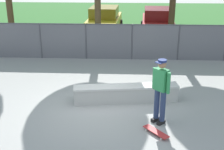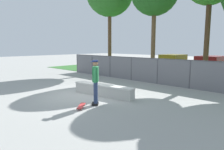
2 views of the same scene
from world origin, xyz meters
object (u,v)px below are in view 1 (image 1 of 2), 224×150
at_px(skateboard, 156,132).
at_px(car_yellow, 104,20).
at_px(skateboarder, 161,88).
at_px(concrete_ledge, 126,93).
at_px(car_red, 158,22).

relative_size(skateboard, car_yellow, 0.17).
height_order(skateboarder, car_yellow, skateboarder).
relative_size(concrete_ledge, car_red, 0.78).
distance_m(concrete_ledge, car_yellow, 9.96).
xyz_separation_m(concrete_ledge, car_yellow, (-1.40, 9.84, 0.56)).
bearing_deg(skateboarder, skateboard, -101.66).
distance_m(skateboard, car_red, 11.44).
bearing_deg(skateboard, concrete_ledge, 112.21).
bearing_deg(skateboard, car_yellow, 100.56).
relative_size(concrete_ledge, skateboarder, 1.83).
relative_size(car_yellow, car_red, 1.00).
bearing_deg(skateboard, car_red, 84.78).
bearing_deg(car_yellow, concrete_ledge, -81.90).
bearing_deg(skateboard, skateboarder, 78.34).
distance_m(skateboarder, car_red, 10.77).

